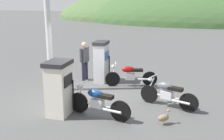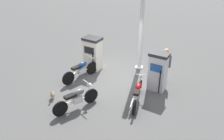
% 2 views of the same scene
% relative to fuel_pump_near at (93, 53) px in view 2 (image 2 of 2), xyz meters
% --- Properties ---
extents(ground_plane, '(120.00, 120.00, 0.00)m').
position_rel_fuel_pump_near_xyz_m(ground_plane, '(0.24, 1.68, -0.81)').
color(ground_plane, '#4C4C4C').
extents(fuel_pump_near, '(0.67, 0.86, 1.59)m').
position_rel_fuel_pump_near_xyz_m(fuel_pump_near, '(0.00, 0.00, 0.00)').
color(fuel_pump_near, silver).
rests_on(fuel_pump_near, ground).
extents(fuel_pump_far, '(0.56, 0.79, 1.65)m').
position_rel_fuel_pump_near_xyz_m(fuel_pump_far, '(0.00, 3.35, 0.03)').
color(fuel_pump_far, silver).
rests_on(fuel_pump_far, ground).
extents(motorcycle_near_pump, '(1.95, 0.64, 0.94)m').
position_rel_fuel_pump_near_xyz_m(motorcycle_near_pump, '(1.10, 0.20, -0.35)').
color(motorcycle_near_pump, black).
rests_on(motorcycle_near_pump, ground).
extents(motorcycle_far_pump, '(1.90, 0.86, 0.92)m').
position_rel_fuel_pump_near_xyz_m(motorcycle_far_pump, '(1.26, 3.16, -0.36)').
color(motorcycle_far_pump, black).
rests_on(motorcycle_far_pump, ground).
extents(motorcycle_extra, '(1.83, 0.78, 0.93)m').
position_rel_fuel_pump_near_xyz_m(motorcycle_extra, '(2.86, 1.53, -0.35)').
color(motorcycle_extra, black).
rests_on(motorcycle_extra, ground).
extents(attendant_person, '(0.28, 0.58, 1.59)m').
position_rel_fuel_pump_near_xyz_m(attendant_person, '(-0.73, 3.34, 0.10)').
color(attendant_person, '#1E1E2D').
rests_on(attendant_person, ground).
extents(wandering_duck, '(0.36, 0.34, 0.41)m').
position_rel_fuel_pump_near_xyz_m(wandering_duck, '(2.94, 0.31, -0.61)').
color(wandering_duck, '#847051').
rests_on(wandering_duck, ground).
extents(canopy_support_pole, '(0.40, 0.40, 4.76)m').
position_rel_fuel_pump_near_xyz_m(canopy_support_pole, '(-1.36, 1.79, 1.50)').
color(canopy_support_pole, silver).
rests_on(canopy_support_pole, ground).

